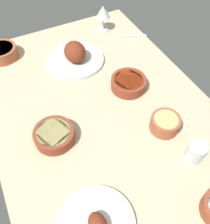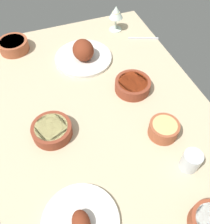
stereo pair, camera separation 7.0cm
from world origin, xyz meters
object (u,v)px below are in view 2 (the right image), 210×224
(plate_near_viewer, at_px, (83,54))
(wine_glass, at_px, (116,13))
(bowl_potatoes, at_px, (52,130))
(bowl_sauce, at_px, (133,85))
(water_tumbler, at_px, (191,161))
(plate_far_side, at_px, (81,222))
(fork_loose, at_px, (143,38))
(bowl_pasta, at_px, (164,129))
(bowl_onions, at_px, (14,45))

(plate_near_viewer, relative_size, wine_glass, 2.03)
(bowl_potatoes, xyz_separation_m, wine_glass, (0.57, -0.49, 0.07))
(bowl_sauce, relative_size, water_tumbler, 1.98)
(plate_far_side, distance_m, fork_loose, 0.99)
(plate_far_side, height_order, bowl_pasta, plate_far_side)
(bowl_sauce, xyz_separation_m, wine_glass, (0.46, -0.10, 0.07))
(plate_near_viewer, relative_size, bowl_potatoes, 1.84)
(plate_far_side, xyz_separation_m, bowl_sauce, (0.46, -0.38, 0.01))
(bowl_pasta, bearing_deg, water_tumbler, -172.64)
(bowl_potatoes, xyz_separation_m, bowl_onions, (0.58, 0.07, 0.00))
(plate_far_side, relative_size, wine_glass, 1.73)
(bowl_onions, bearing_deg, bowl_sauce, -135.62)
(plate_far_side, bearing_deg, bowl_pasta, -62.42)
(plate_near_viewer, xyz_separation_m, bowl_pasta, (-0.53, -0.16, -0.00))
(bowl_onions, relative_size, water_tumbler, 1.89)
(bowl_onions, height_order, water_tumbler, water_tumbler)
(bowl_onions, height_order, fork_loose, bowl_onions)
(plate_near_viewer, height_order, bowl_sauce, plate_near_viewer)
(plate_far_side, bearing_deg, fork_loose, -36.95)
(plate_far_side, height_order, fork_loose, plate_far_side)
(bowl_potatoes, height_order, bowl_onions, bowl_onions)
(bowl_potatoes, bearing_deg, wine_glass, -40.75)
(bowl_onions, bearing_deg, plate_far_side, -175.23)
(plate_near_viewer, xyz_separation_m, wine_glass, (0.19, -0.25, 0.07))
(water_tumbler, bearing_deg, bowl_onions, 29.20)
(plate_far_side, xyz_separation_m, water_tumbler, (0.05, -0.41, 0.03))
(bowl_potatoes, bearing_deg, bowl_onions, 6.90)
(bowl_sauce, height_order, bowl_pasta, bowl_pasta)
(wine_glass, xyz_separation_m, water_tumbler, (-0.87, 0.07, -0.06))
(wine_glass, relative_size, fork_loose, 0.85)
(bowl_onions, height_order, wine_glass, wine_glass)
(plate_near_viewer, relative_size, bowl_pasta, 2.49)
(wine_glass, bearing_deg, bowl_potatoes, 139.25)
(plate_far_side, distance_m, bowl_potatoes, 0.35)
(water_tumbler, bearing_deg, fork_loose, -13.59)
(bowl_sauce, relative_size, fork_loose, 0.96)
(water_tumbler, bearing_deg, bowl_sauce, 4.63)
(plate_near_viewer, relative_size, water_tumbler, 3.57)
(bowl_potatoes, relative_size, fork_loose, 0.94)
(plate_near_viewer, bearing_deg, bowl_potatoes, 147.47)
(wine_glass, height_order, water_tumbler, wine_glass)
(water_tumbler, bearing_deg, plate_near_viewer, 14.58)
(bowl_sauce, height_order, water_tumbler, water_tumbler)
(bowl_onions, bearing_deg, plate_near_viewer, -122.08)
(plate_far_side, bearing_deg, bowl_onions, 4.77)
(plate_near_viewer, height_order, wine_glass, wine_glass)
(bowl_pasta, bearing_deg, plate_near_viewer, 16.61)
(bowl_pasta, distance_m, wine_glass, 0.72)
(plate_near_viewer, height_order, fork_loose, plate_near_viewer)
(plate_near_viewer, xyz_separation_m, fork_loose, (0.05, -0.36, -0.03))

